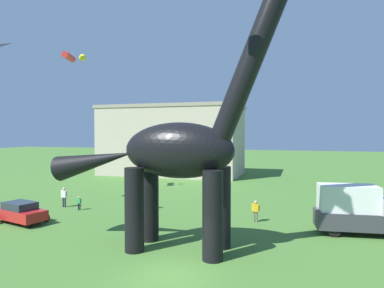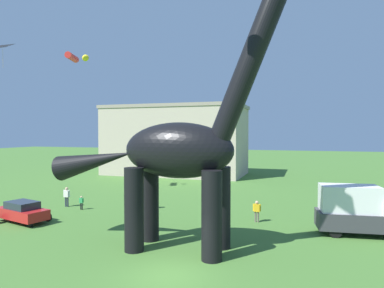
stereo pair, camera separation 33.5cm
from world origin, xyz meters
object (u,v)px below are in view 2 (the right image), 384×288
(dinosaur_sculpture, at_px, (177,150))
(person_vendor_side, at_px, (81,201))
(kite_apex, at_px, (3,46))
(parked_sedan_left, at_px, (22,211))
(kite_far_left, at_px, (168,143))
(kite_mid_center, at_px, (75,57))
(person_far_spectator, at_px, (67,195))
(parked_box_truck, at_px, (361,210))
(person_photographer, at_px, (150,198))
(person_near_flyer, at_px, (257,209))

(dinosaur_sculpture, height_order, person_vendor_side, dinosaur_sculpture)
(kite_apex, bearing_deg, person_vendor_side, 16.94)
(parked_sedan_left, height_order, kite_far_left, kite_far_left)
(parked_sedan_left, distance_m, kite_mid_center, 18.28)
(parked_sedan_left, bearing_deg, kite_far_left, 49.36)
(person_far_spectator, bearing_deg, kite_mid_center, -108.88)
(dinosaur_sculpture, xyz_separation_m, kite_mid_center, (-16.71, 13.12, 9.09))
(dinosaur_sculpture, distance_m, parked_box_truck, 12.68)
(parked_sedan_left, height_order, person_photographer, person_photographer)
(dinosaur_sculpture, bearing_deg, person_photographer, 94.21)
(parked_sedan_left, xyz_separation_m, person_vendor_side, (1.55, 4.93, -0.09))
(parked_sedan_left, height_order, person_far_spectator, person_far_spectator)
(dinosaur_sculpture, bearing_deg, kite_apex, 135.38)
(dinosaur_sculpture, relative_size, kite_mid_center, 6.07)
(person_near_flyer, relative_size, person_photographer, 0.97)
(parked_sedan_left, distance_m, parked_box_truck, 23.68)
(dinosaur_sculpture, relative_size, kite_far_left, 18.20)
(parked_sedan_left, distance_m, kite_apex, 14.37)
(dinosaur_sculpture, bearing_deg, parked_sedan_left, 142.45)
(person_near_flyer, height_order, person_far_spectator, person_far_spectator)
(person_near_flyer, xyz_separation_m, person_far_spectator, (-16.92, 0.03, 0.10))
(person_far_spectator, bearing_deg, kite_far_left, 136.59)
(parked_sedan_left, distance_m, person_far_spectator, 5.55)
(kite_apex, distance_m, kite_far_left, 16.45)
(person_vendor_side, relative_size, person_near_flyer, 0.74)
(person_near_flyer, bearing_deg, kite_far_left, 133.65)
(parked_sedan_left, relative_size, person_vendor_side, 3.83)
(parked_sedan_left, relative_size, person_far_spectator, 2.56)
(kite_apex, bearing_deg, kite_far_left, 14.04)
(dinosaur_sculpture, bearing_deg, person_vendor_side, 119.88)
(person_vendor_side, bearing_deg, parked_box_truck, -41.99)
(kite_mid_center, bearing_deg, person_far_spectator, -59.90)
(person_vendor_side, bearing_deg, kite_far_left, -28.90)
(person_vendor_side, distance_m, kite_apex, 14.87)
(parked_sedan_left, height_order, person_near_flyer, person_near_flyer)
(dinosaur_sculpture, height_order, person_far_spectator, dinosaur_sculpture)
(person_far_spectator, xyz_separation_m, kite_apex, (-4.36, -2.54, 12.95))
(parked_sedan_left, bearing_deg, dinosaur_sculpture, 5.52)
(parked_sedan_left, bearing_deg, kite_apex, 161.89)
(dinosaur_sculpture, height_order, kite_apex, dinosaur_sculpture)
(person_far_spectator, bearing_deg, person_near_flyer, 130.92)
(person_near_flyer, relative_size, person_far_spectator, 0.90)
(dinosaur_sculpture, xyz_separation_m, person_far_spectator, (-13.41, 7.42, -4.57))
(person_near_flyer, relative_size, kite_far_left, 1.86)
(dinosaur_sculpture, xyz_separation_m, kite_apex, (-17.77, 4.88, 8.38))
(dinosaur_sculpture, relative_size, parked_sedan_left, 3.46)
(person_vendor_side, bearing_deg, person_near_flyer, -38.23)
(person_vendor_side, distance_m, person_near_flyer, 14.93)
(kite_far_left, relative_size, kite_mid_center, 0.33)
(parked_sedan_left, relative_size, kite_apex, 2.12)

